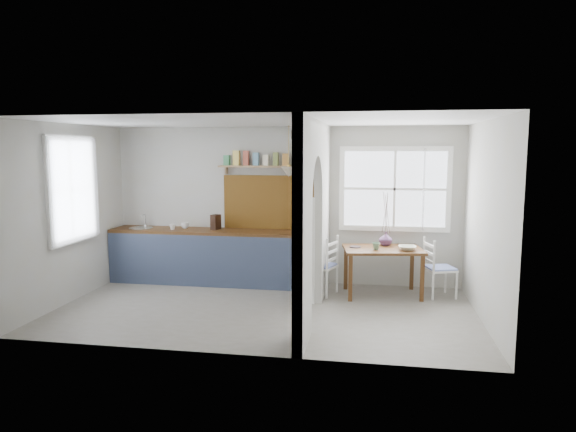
% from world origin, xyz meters
% --- Properties ---
extents(floor, '(5.80, 3.20, 0.01)m').
position_xyz_m(floor, '(0.00, 0.00, 0.00)').
color(floor, '#6F695B').
rests_on(floor, ground).
extents(ceiling, '(5.80, 3.20, 0.01)m').
position_xyz_m(ceiling, '(0.00, 0.00, 2.60)').
color(ceiling, '#B9B5A1').
rests_on(ceiling, walls).
extents(walls, '(5.81, 3.21, 2.60)m').
position_xyz_m(walls, '(0.00, 0.00, 1.30)').
color(walls, '#B9B5A1').
rests_on(walls, floor).
extents(partition, '(0.12, 3.20, 2.60)m').
position_xyz_m(partition, '(0.70, 0.06, 1.45)').
color(partition, '#B9B5A1').
rests_on(partition, floor).
extents(kitchen_window, '(0.10, 1.16, 1.50)m').
position_xyz_m(kitchen_window, '(-2.87, 0.00, 1.65)').
color(kitchen_window, white).
rests_on(kitchen_window, walls).
extents(nook_window, '(1.76, 0.10, 1.30)m').
position_xyz_m(nook_window, '(1.80, 1.56, 1.60)').
color(nook_window, white).
rests_on(nook_window, walls).
extents(counter, '(3.50, 0.60, 0.90)m').
position_xyz_m(counter, '(-1.13, 1.33, 0.46)').
color(counter, brown).
rests_on(counter, floor).
extents(sink, '(0.40, 0.40, 0.02)m').
position_xyz_m(sink, '(-2.43, 1.30, 0.89)').
color(sink, silver).
rests_on(sink, counter).
extents(backsplash, '(1.65, 0.03, 0.90)m').
position_xyz_m(backsplash, '(-0.20, 1.58, 1.35)').
color(backsplash, brown).
rests_on(backsplash, walls).
extents(shelf, '(1.75, 0.20, 0.21)m').
position_xyz_m(shelf, '(-0.21, 1.49, 2.01)').
color(shelf, tan).
rests_on(shelf, walls).
extents(pendant_lamp, '(0.26, 0.26, 0.16)m').
position_xyz_m(pendant_lamp, '(0.15, 1.15, 1.88)').
color(pendant_lamp, beige).
rests_on(pendant_lamp, ceiling).
extents(utensil_rail, '(0.02, 0.50, 0.02)m').
position_xyz_m(utensil_rail, '(0.61, 0.90, 1.45)').
color(utensil_rail, silver).
rests_on(utensil_rail, partition).
extents(dining_table, '(1.28, 0.96, 0.73)m').
position_xyz_m(dining_table, '(1.63, 1.02, 0.37)').
color(dining_table, brown).
rests_on(dining_table, floor).
extents(chair_left, '(0.53, 0.53, 0.91)m').
position_xyz_m(chair_left, '(0.69, 0.94, 0.46)').
color(chair_left, white).
rests_on(chair_left, floor).
extents(chair_right, '(0.51, 0.51, 0.90)m').
position_xyz_m(chair_right, '(2.49, 1.09, 0.45)').
color(chair_right, white).
rests_on(chair_right, floor).
extents(kettle, '(0.20, 0.17, 0.21)m').
position_xyz_m(kettle, '(0.47, 1.17, 1.01)').
color(kettle, white).
rests_on(kettle, counter).
extents(mug_a, '(0.12, 0.12, 0.09)m').
position_xyz_m(mug_a, '(-1.83, 1.23, 0.95)').
color(mug_a, white).
rests_on(mug_a, counter).
extents(mug_b, '(0.14, 0.14, 0.10)m').
position_xyz_m(mug_b, '(-1.67, 1.38, 0.95)').
color(mug_b, white).
rests_on(mug_b, counter).
extents(knife_block, '(0.16, 0.19, 0.25)m').
position_xyz_m(knife_block, '(-1.12, 1.37, 1.02)').
color(knife_block, black).
rests_on(knife_block, counter).
extents(jar, '(0.10, 0.10, 0.16)m').
position_xyz_m(jar, '(-1.10, 1.44, 0.98)').
color(jar, olive).
rests_on(jar, counter).
extents(towel_magenta, '(0.02, 0.03, 0.54)m').
position_xyz_m(towel_magenta, '(0.58, 0.99, 0.28)').
color(towel_magenta, '#D0325E').
rests_on(towel_magenta, counter).
extents(towel_orange, '(0.02, 0.03, 0.54)m').
position_xyz_m(towel_orange, '(0.58, 0.93, 0.25)').
color(towel_orange, '#CD6A0D').
rests_on(towel_orange, counter).
extents(bowl, '(0.27, 0.27, 0.06)m').
position_xyz_m(bowl, '(1.99, 0.93, 0.77)').
color(bowl, silver).
rests_on(bowl, dining_table).
extents(table_cup, '(0.13, 0.13, 0.11)m').
position_xyz_m(table_cup, '(1.53, 0.89, 0.79)').
color(table_cup, gray).
rests_on(table_cup, dining_table).
extents(plate, '(0.18, 0.18, 0.01)m').
position_xyz_m(plate, '(1.21, 1.03, 0.74)').
color(plate, '#332829').
rests_on(plate, dining_table).
extents(vase, '(0.23, 0.23, 0.21)m').
position_xyz_m(vase, '(1.67, 1.27, 0.84)').
color(vase, '#57345C').
rests_on(vase, dining_table).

